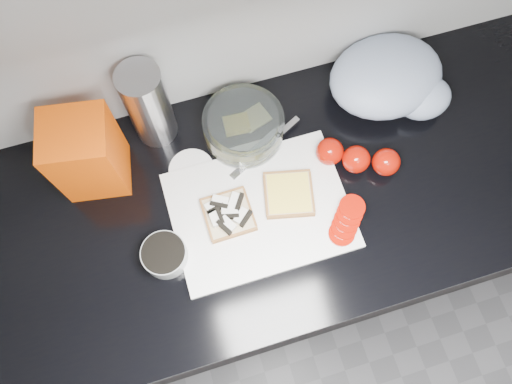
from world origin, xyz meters
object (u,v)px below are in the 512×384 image
at_px(cutting_board, 260,210).
at_px(bread_bag, 87,154).
at_px(glass_bowl, 244,127).
at_px(steel_canister, 148,106).

xyz_separation_m(cutting_board, bread_bag, (-0.33, 0.20, 0.10)).
distance_m(glass_bowl, steel_canister, 0.22).
relative_size(glass_bowl, bread_bag, 0.88).
bearing_deg(steel_canister, glass_bowl, -20.94).
height_order(cutting_board, bread_bag, bread_bag).
bearing_deg(bread_bag, glass_bowl, 9.17).
bearing_deg(cutting_board, bread_bag, 148.93).
height_order(glass_bowl, bread_bag, bread_bag).
distance_m(cutting_board, steel_canister, 0.34).
distance_m(cutting_board, glass_bowl, 0.20).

